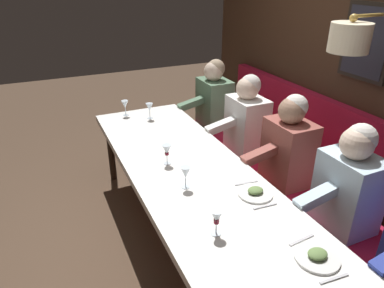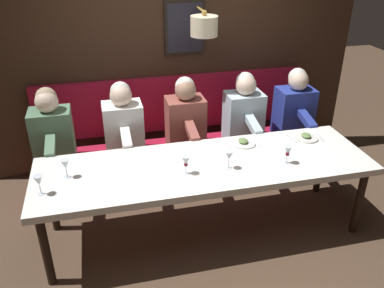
{
  "view_description": "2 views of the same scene",
  "coord_description": "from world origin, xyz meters",
  "px_view_note": "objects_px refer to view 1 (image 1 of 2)",
  "views": [
    {
      "loc": [
        -0.95,
        -2.1,
        2.11
      ],
      "look_at": [
        0.05,
        0.11,
        0.92
      ],
      "focal_mm": 32.92,
      "sensor_mm": 36.0,
      "label": 1
    },
    {
      "loc": [
        -2.95,
        0.83,
        2.54
      ],
      "look_at": [
        0.05,
        0.11,
        0.92
      ],
      "focal_mm": 37.74,
      "sensor_mm": 36.0,
      "label": 2
    }
  ],
  "objects_px": {
    "diner_middle": "(289,143)",
    "diner_far": "(247,117)",
    "diner_farthest": "(214,96)",
    "wine_glass_2": "(167,151)",
    "diner_near": "(349,182)",
    "wine_glass_0": "(125,105)",
    "wine_glass_1": "(217,218)",
    "wine_glass_4": "(149,108)",
    "dining_table": "(192,179)",
    "wine_glass_3": "(186,173)"
  },
  "relations": [
    {
      "from": "diner_middle",
      "to": "diner_far",
      "type": "relative_size",
      "value": 1.0
    },
    {
      "from": "diner_middle",
      "to": "diner_near",
      "type": "bearing_deg",
      "value": -90.0
    },
    {
      "from": "wine_glass_4",
      "to": "diner_middle",
      "type": "bearing_deg",
      "value": -55.2
    },
    {
      "from": "dining_table",
      "to": "diner_near",
      "type": "distance_m",
      "value": 1.12
    },
    {
      "from": "diner_farthest",
      "to": "wine_glass_4",
      "type": "bearing_deg",
      "value": -168.64
    },
    {
      "from": "diner_farthest",
      "to": "wine_glass_2",
      "type": "bearing_deg",
      "value": -131.51
    },
    {
      "from": "diner_far",
      "to": "diner_farthest",
      "type": "relative_size",
      "value": 1.0
    },
    {
      "from": "diner_farthest",
      "to": "wine_glass_0",
      "type": "bearing_deg",
      "value": 178.77
    },
    {
      "from": "wine_glass_4",
      "to": "wine_glass_0",
      "type": "bearing_deg",
      "value": 137.62
    },
    {
      "from": "diner_farthest",
      "to": "wine_glass_1",
      "type": "xyz_separation_m",
      "value": [
        -1.04,
        -2.04,
        0.04
      ]
    },
    {
      "from": "diner_middle",
      "to": "wine_glass_3",
      "type": "height_order",
      "value": "diner_middle"
    },
    {
      "from": "diner_farthest",
      "to": "wine_glass_1",
      "type": "height_order",
      "value": "diner_farthest"
    },
    {
      "from": "dining_table",
      "to": "wine_glass_1",
      "type": "height_order",
      "value": "wine_glass_1"
    },
    {
      "from": "diner_near",
      "to": "wine_glass_1",
      "type": "relative_size",
      "value": 4.82
    },
    {
      "from": "diner_near",
      "to": "wine_glass_1",
      "type": "bearing_deg",
      "value": -179.0
    },
    {
      "from": "wine_glass_0",
      "to": "wine_glass_3",
      "type": "height_order",
      "value": "same"
    },
    {
      "from": "dining_table",
      "to": "diner_near",
      "type": "xyz_separation_m",
      "value": [
        0.88,
        -0.68,
        0.13
      ]
    },
    {
      "from": "diner_far",
      "to": "wine_glass_4",
      "type": "bearing_deg",
      "value": 147.1
    },
    {
      "from": "diner_near",
      "to": "wine_glass_2",
      "type": "bearing_deg",
      "value": 138.79
    },
    {
      "from": "wine_glass_3",
      "to": "diner_near",
      "type": "bearing_deg",
      "value": -26.64
    },
    {
      "from": "diner_middle",
      "to": "wine_glass_1",
      "type": "xyz_separation_m",
      "value": [
        -1.04,
        -0.67,
        0.04
      ]
    },
    {
      "from": "wine_glass_0",
      "to": "wine_glass_4",
      "type": "distance_m",
      "value": 0.28
    },
    {
      "from": "diner_middle",
      "to": "diner_far",
      "type": "height_order",
      "value": "same"
    },
    {
      "from": "wine_glass_4",
      "to": "diner_farthest",
      "type": "bearing_deg",
      "value": 11.36
    },
    {
      "from": "diner_middle",
      "to": "wine_glass_0",
      "type": "xyz_separation_m",
      "value": [
        -1.04,
        1.38,
        0.04
      ]
    },
    {
      "from": "wine_glass_0",
      "to": "wine_glass_2",
      "type": "bearing_deg",
      "value": -88.46
    },
    {
      "from": "dining_table",
      "to": "wine_glass_0",
      "type": "bearing_deg",
      "value": 96.49
    },
    {
      "from": "diner_far",
      "to": "diner_farthest",
      "type": "xyz_separation_m",
      "value": [
        0.0,
        0.7,
        0.0
      ]
    },
    {
      "from": "dining_table",
      "to": "diner_far",
      "type": "distance_m",
      "value": 1.1
    },
    {
      "from": "wine_glass_2",
      "to": "diner_far",
      "type": "bearing_deg",
      "value": 23.28
    },
    {
      "from": "diner_farthest",
      "to": "dining_table",
      "type": "bearing_deg",
      "value": -123.37
    },
    {
      "from": "wine_glass_0",
      "to": "wine_glass_3",
      "type": "relative_size",
      "value": 1.0
    },
    {
      "from": "diner_far",
      "to": "wine_glass_4",
      "type": "height_order",
      "value": "diner_far"
    },
    {
      "from": "diner_farthest",
      "to": "wine_glass_4",
      "type": "xyz_separation_m",
      "value": [
        -0.83,
        -0.17,
        0.04
      ]
    },
    {
      "from": "diner_middle",
      "to": "diner_farthest",
      "type": "relative_size",
      "value": 1.0
    },
    {
      "from": "wine_glass_1",
      "to": "wine_glass_2",
      "type": "height_order",
      "value": "same"
    },
    {
      "from": "wine_glass_4",
      "to": "wine_glass_1",
      "type": "bearing_deg",
      "value": -96.48
    },
    {
      "from": "diner_middle",
      "to": "wine_glass_3",
      "type": "relative_size",
      "value": 4.82
    },
    {
      "from": "diner_middle",
      "to": "wine_glass_0",
      "type": "height_order",
      "value": "diner_middle"
    },
    {
      "from": "wine_glass_2",
      "to": "wine_glass_3",
      "type": "height_order",
      "value": "same"
    },
    {
      "from": "diner_near",
      "to": "wine_glass_4",
      "type": "height_order",
      "value": "diner_near"
    },
    {
      "from": "dining_table",
      "to": "diner_far",
      "type": "height_order",
      "value": "diner_far"
    },
    {
      "from": "wine_glass_0",
      "to": "wine_glass_2",
      "type": "height_order",
      "value": "same"
    },
    {
      "from": "wine_glass_2",
      "to": "wine_glass_4",
      "type": "xyz_separation_m",
      "value": [
        0.18,
        0.97,
        0.0
      ]
    },
    {
      "from": "wine_glass_1",
      "to": "diner_far",
      "type": "bearing_deg",
      "value": 51.95
    },
    {
      "from": "wine_glass_2",
      "to": "wine_glass_3",
      "type": "xyz_separation_m",
      "value": [
        -0.0,
        -0.38,
        0.0
      ]
    },
    {
      "from": "wine_glass_1",
      "to": "wine_glass_2",
      "type": "distance_m",
      "value": 0.9
    },
    {
      "from": "dining_table",
      "to": "diner_near",
      "type": "bearing_deg",
      "value": -37.56
    },
    {
      "from": "diner_farthest",
      "to": "wine_glass_1",
      "type": "distance_m",
      "value": 2.29
    },
    {
      "from": "diner_middle",
      "to": "wine_glass_4",
      "type": "relative_size",
      "value": 4.82
    }
  ]
}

